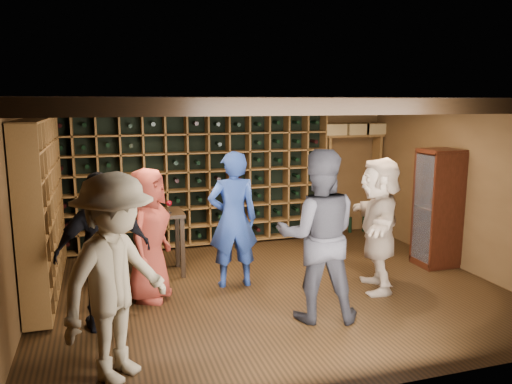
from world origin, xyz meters
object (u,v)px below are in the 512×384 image
object	(u,v)px
man_blue_shirt	(233,220)
guest_red_floral	(148,235)
guest_khaki	(116,278)
display_cabinet	(437,210)
guest_woman_black	(103,252)
guest_beige	(379,224)
tasting_table	(139,221)
man_grey_suit	(318,236)

from	to	relation	value
man_blue_shirt	guest_red_floral	bearing A→B (deg)	11.42
man_blue_shirt	guest_khaki	size ratio (longest dim) A/B	0.98
display_cabinet	man_blue_shirt	distance (m)	3.16
display_cabinet	man_blue_shirt	xyz separation A→B (m)	(-3.15, 0.09, 0.06)
guest_woman_black	guest_beige	size ratio (longest dim) A/B	0.99
guest_khaki	guest_beige	world-z (taller)	guest_khaki
guest_red_floral	guest_khaki	world-z (taller)	guest_khaki
guest_beige	tasting_table	xyz separation A→B (m)	(-2.96, 1.45, -0.07)
man_blue_shirt	guest_woman_black	bearing A→B (deg)	30.53
display_cabinet	guest_beige	xyz separation A→B (m)	(-1.36, -0.60, 0.03)
man_grey_suit	guest_red_floral	bearing A→B (deg)	-15.56
guest_khaki	guest_red_floral	bearing A→B (deg)	30.68
display_cabinet	man_grey_suit	xyz separation A→B (m)	(-2.51, -1.21, 0.12)
display_cabinet	guest_red_floral	world-z (taller)	display_cabinet
man_blue_shirt	tasting_table	distance (m)	1.40
guest_khaki	tasting_table	size ratio (longest dim) A/B	1.53
guest_red_floral	guest_woman_black	size ratio (longest dim) A/B	0.96
man_blue_shirt	guest_khaki	xyz separation A→B (m)	(-1.57, -1.93, 0.02)
guest_woman_black	guest_khaki	world-z (taller)	guest_khaki
display_cabinet	guest_khaki	xyz separation A→B (m)	(-4.73, -1.84, 0.08)
guest_beige	tasting_table	size ratio (longest dim) A/B	1.44
man_grey_suit	guest_beige	xyz separation A→B (m)	(1.14, 0.60, -0.10)
guest_khaki	display_cabinet	bearing A→B (deg)	-24.10
display_cabinet	guest_woman_black	distance (m)	4.88
man_blue_shirt	guest_red_floral	xyz separation A→B (m)	(-1.13, -0.15, -0.08)
display_cabinet	guest_khaki	size ratio (longest dim) A/B	0.93
guest_red_floral	guest_khaki	size ratio (longest dim) A/B	0.89
man_grey_suit	guest_red_floral	distance (m)	2.12
guest_khaki	man_blue_shirt	bearing A→B (deg)	5.49
guest_beige	tasting_table	distance (m)	3.30
display_cabinet	man_grey_suit	bearing A→B (deg)	-154.34
guest_red_floral	guest_beige	world-z (taller)	guest_beige
display_cabinet	tasting_table	bearing A→B (deg)	168.94
man_grey_suit	guest_woman_black	world-z (taller)	man_grey_suit
man_grey_suit	guest_beige	size ratio (longest dim) A/B	1.11
guest_red_floral	guest_khaki	distance (m)	1.84
display_cabinet	tasting_table	xyz separation A→B (m)	(-4.33, 0.85, -0.05)
guest_red_floral	guest_woman_black	xyz separation A→B (m)	(-0.54, -0.69, 0.03)
man_blue_shirt	guest_beige	xyz separation A→B (m)	(1.79, -0.70, -0.03)
display_cabinet	guest_red_floral	size ratio (longest dim) A/B	1.04
guest_khaki	tasting_table	bearing A→B (deg)	36.16
guest_khaki	guest_beige	size ratio (longest dim) A/B	1.06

